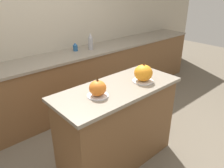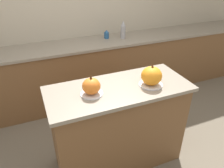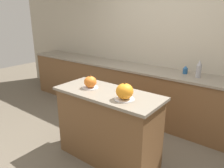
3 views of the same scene
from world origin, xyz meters
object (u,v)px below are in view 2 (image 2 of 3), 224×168
Objects in this scene: pumpkin_cake_left at (91,87)px; bottle_tall at (123,30)px; bottle_short at (107,34)px; pumpkin_cake_right at (151,76)px.

pumpkin_cake_left is 1.65m from bottle_tall.
bottle_tall reaches higher than bottle_short.
pumpkin_cake_left reaches higher than bottle_short.
bottle_tall is at bearing -22.05° from bottle_short.
pumpkin_cake_right reaches higher than pumpkin_cake_left.
pumpkin_cake_left is at bearing -124.43° from bottle_tall.
bottle_short is (-0.23, 0.09, -0.07)m from bottle_tall.
bottle_short is (0.14, 1.51, -0.04)m from pumpkin_cake_right.
pumpkin_cake_right is at bearing -95.15° from bottle_short.
pumpkin_cake_right is at bearing -104.50° from bottle_tall.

